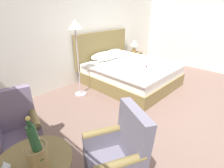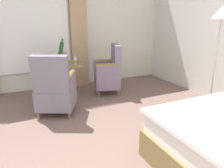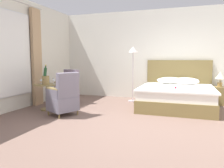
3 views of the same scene
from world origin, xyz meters
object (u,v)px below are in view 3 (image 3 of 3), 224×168
bedside_lamp (220,77)px  bed (176,95)px  side_table_round (48,93)px  wine_glass_near_edge (41,80)px  armchair_facing_bed (64,98)px  nightstand (219,96)px  armchair_by_window (68,89)px  wine_glass_near_bucket (54,79)px  champagne_bucket (46,79)px  floor_lamp_brass (133,58)px

bedside_lamp → bed: bearing=-148.6°
side_table_round → wine_glass_near_edge: bearing=172.8°
wine_glass_near_edge → armchair_facing_bed: 1.07m
bed → nightstand: size_ratio=4.22×
side_table_round → armchair_by_window: armchair_by_window is taller
wine_glass_near_bucket → bedside_lamp: bearing=25.4°
champagne_bucket → wine_glass_near_bucket: champagne_bucket is taller
side_table_round → champagne_bucket: champagne_bucket is taller
floor_lamp_brass → armchair_facing_bed: size_ratio=1.68×
wine_glass_near_bucket → armchair_facing_bed: size_ratio=0.16×
bed → champagne_bucket: (-3.15, -1.52, 0.49)m
bedside_lamp → armchair_facing_bed: 4.44m
side_table_round → wine_glass_near_bucket: bearing=51.4°
nightstand → armchair_by_window: armchair_by_window is taller
side_table_round → armchair_by_window: 0.84m
armchair_by_window → side_table_round: bearing=-98.4°
nightstand → bedside_lamp: (-0.00, 0.00, 0.56)m
champagne_bucket → wine_glass_near_edge: (-0.22, 0.12, -0.05)m
bed → floor_lamp_brass: floor_lamp_brass is taller
side_table_round → wine_glass_near_edge: wine_glass_near_edge is taller
side_table_round → champagne_bucket: (0.02, -0.09, 0.39)m
champagne_bucket → armchair_facing_bed: bearing=-23.1°
bed → side_table_round: (-3.17, -1.43, 0.10)m
floor_lamp_brass → wine_glass_near_edge: floor_lamp_brass is taller
wine_glass_near_bucket → armchair_facing_bed: (0.60, -0.52, -0.37)m
bed → champagne_bucket: 3.54m
wine_glass_near_bucket → wine_glass_near_edge: bearing=-160.6°
floor_lamp_brass → armchair_facing_bed: floor_lamp_brass is taller
armchair_facing_bed → bedside_lamp: bearing=34.9°
bedside_lamp → side_table_round: size_ratio=0.62×
bed → floor_lamp_brass: bearing=164.0°
champagne_bucket → wine_glass_near_edge: bearing=152.5°
nightstand → floor_lamp_brass: 2.75m
bed → side_table_round: bearing=-155.6°
bedside_lamp → wine_glass_near_edge: bearing=-155.0°
champagne_bucket → floor_lamp_brass: bearing=46.2°
nightstand → bedside_lamp: 0.56m
wine_glass_near_bucket → nightstand: bearing=25.4°
nightstand → wine_glass_near_bucket: wine_glass_near_bucket is taller
wine_glass_near_bucket → bed: bearing=23.0°
side_table_round → wine_glass_near_bucket: size_ratio=4.26×
bed → wine_glass_near_edge: (-3.38, -1.41, 0.44)m
bed → wine_glass_near_bucket: bed is taller
bedside_lamp → wine_glass_near_bucket: size_ratio=2.63×
nightstand → bedside_lamp: bedside_lamp is taller
nightstand → champagne_bucket: champagne_bucket is taller
champagne_bucket → wine_glass_near_edge: size_ratio=3.59×
champagne_bucket → nightstand: bearing=27.4°
side_table_round → bedside_lamp: bearing=26.3°
bed → wine_glass_near_bucket: 3.36m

